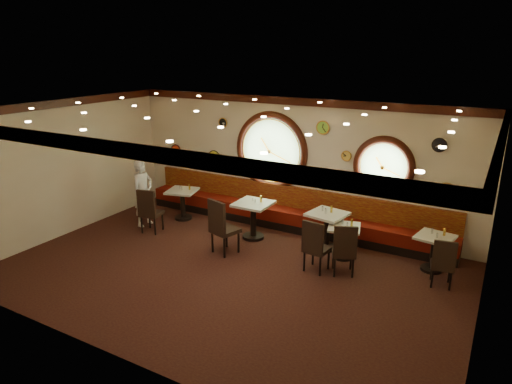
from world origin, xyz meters
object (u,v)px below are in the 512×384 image
table_d (344,238)px  condiment_c_salt (323,209)px  condiment_b_pepper (255,201)px  condiment_c_pepper (326,211)px  table_b (253,216)px  condiment_a_salt (180,187)px  condiment_b_salt (253,199)px  condiment_e_bottle (444,232)px  condiment_c_bottle (331,209)px  chair_b (221,223)px  chair_d (344,247)px  table_e (434,249)px  table_a (183,201)px  condiment_e_pepper (437,235)px  chair_a (149,208)px  condiment_a_bottle (190,187)px  chair_c (315,243)px  waiter (143,193)px  condiment_d_salt (343,222)px  condiment_e_salt (432,231)px  condiment_b_bottle (261,199)px  table_c (327,226)px  chair_e (443,260)px  condiment_a_pepper (182,188)px  condiment_d_pepper (347,225)px  condiment_d_bottle (352,223)px

table_d → condiment_c_salt: (-0.63, 0.35, 0.44)m
condiment_b_pepper → condiment_c_pepper: 1.67m
table_b → condiment_a_salt: size_ratio=10.08×
condiment_b_salt → condiment_e_bottle: size_ratio=0.63×
condiment_a_salt → condiment_c_bottle: (4.11, 0.11, 0.09)m
condiment_b_salt → condiment_b_pepper: (0.10, -0.07, -0.01)m
chair_b → condiment_b_pepper: chair_b is taller
condiment_b_salt → condiment_b_pepper: bearing=-33.5°
chair_d → table_e: bearing=12.1°
table_a → table_d: 4.44m
condiment_c_salt → condiment_e_pepper: condiment_c_salt is taller
table_e → condiment_c_bottle: bearing=179.5°
chair_a → table_d: bearing=1.2°
chair_a → condiment_a_bottle: bearing=68.2°
chair_c → condiment_c_salt: 1.33m
chair_c → condiment_c_salt: (-0.34, 1.25, 0.27)m
chair_b → condiment_b_pepper: bearing=96.5°
condiment_a_salt → waiter: size_ratio=0.05×
table_b → chair_d: (2.47, -0.75, 0.06)m
condiment_c_pepper → condiment_d_salt: bearing=-15.9°
chair_d → condiment_e_salt: size_ratio=6.01×
condiment_b_bottle → condiment_c_bottle: size_ratio=1.00×
chair_b → condiment_c_pepper: chair_b is taller
chair_a → condiment_a_salt: chair_a is taller
condiment_c_pepper → chair_d: bearing=-51.4°
table_c → condiment_b_salt: size_ratio=9.19×
chair_e → condiment_a_pepper: bearing=164.9°
table_a → condiment_d_pepper: 4.51m
table_b → condiment_d_bottle: 2.34m
chair_e → condiment_b_bottle: bearing=163.5°
condiment_a_pepper → condiment_e_pepper: 6.24m
table_d → chair_a: (-4.53, -0.96, 0.18)m
table_c → condiment_e_bottle: bearing=3.9°
condiment_d_salt → condiment_c_pepper: size_ratio=0.93×
table_e → condiment_b_salt: (-4.03, -0.23, 0.46)m
condiment_b_pepper → condiment_d_pepper: bearing=-0.6°
table_c → table_e: bearing=1.4°
chair_e → condiment_e_bottle: (-0.12, 0.75, 0.27)m
waiter → condiment_e_pepper: bearing=-81.2°
condiment_a_salt → condiment_a_pepper: (0.09, -0.05, 0.00)m
chair_b → condiment_b_salt: chair_b is taller
condiment_d_salt → condiment_a_bottle: bearing=176.9°
chair_b → condiment_b_pepper: size_ratio=8.92×
condiment_d_salt → condiment_a_bottle: condiment_a_bottle is taller
condiment_a_pepper → condiment_d_pepper: 4.50m
condiment_b_pepper → condiment_b_bottle: (0.11, 0.08, 0.04)m
chair_e → condiment_a_pepper: (-6.46, 0.50, 0.29)m
table_b → waiter: waiter is taller
table_d → condiment_a_bottle: bearing=175.8°
table_d → table_e: bearing=10.5°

